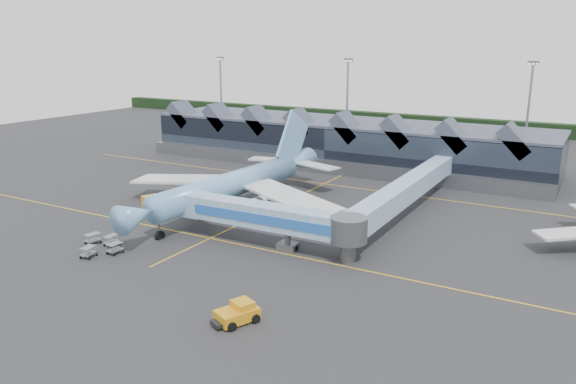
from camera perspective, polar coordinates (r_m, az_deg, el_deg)
The scene contains 10 objects.
ground at distance 85.18m, azimuth -4.65°, elevation -3.14°, with size 260.00×260.00×0.00m, color #29292B.
taxi_stripes at distance 93.21m, azimuth -1.19°, elevation -1.49°, with size 120.00×60.00×0.01m.
tree_line_far at distance 184.18m, azimuth 15.10°, elevation 6.81°, with size 260.00×4.00×4.00m, color black.
terminal at distance 126.77m, azimuth 5.54°, elevation 5.10°, with size 90.00×22.25×12.52m.
light_masts at distance 132.60m, azimuth 18.89°, elevation 8.13°, with size 132.40×42.56×22.45m.
main_airliner at distance 90.94m, azimuth -5.31°, elevation 0.89°, with size 40.45×46.58×14.96m.
jet_bridge at distance 73.35m, azimuth -0.83°, elevation -2.81°, with size 27.01×4.65×5.86m.
fuel_truck at distance 91.50m, azimuth -11.24°, elevation -0.76°, with size 6.59×10.68×3.67m.
pushback_tug at distance 55.96m, azimuth -5.16°, elevation -12.16°, with size 4.12×5.02×2.02m.
baggage_carts at distance 77.75m, azimuth -18.36°, elevation -5.06°, with size 6.97×6.69×1.39m.
Camera 1 is at (46.00, -66.68, 26.31)m, focal length 35.00 mm.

